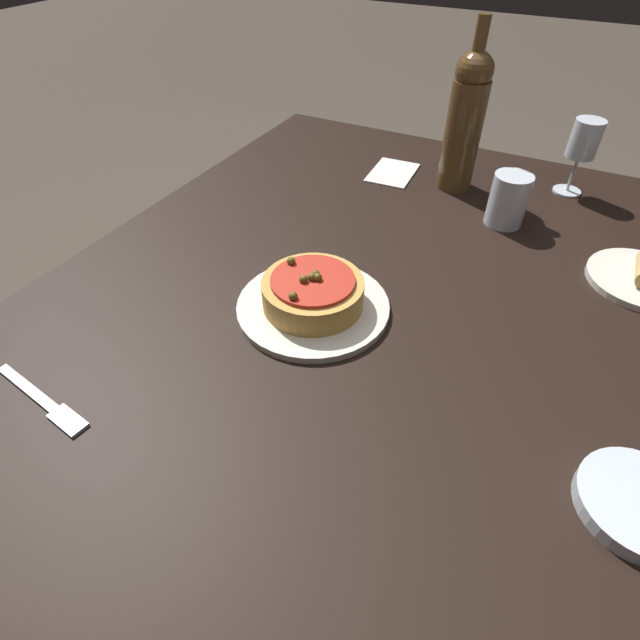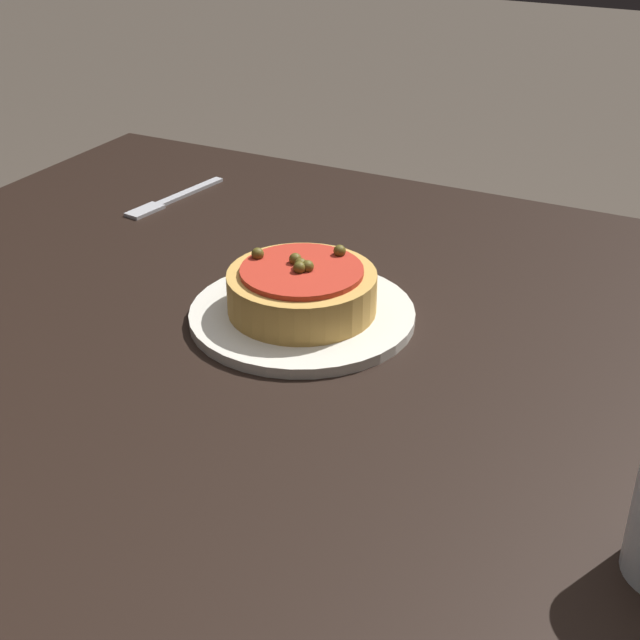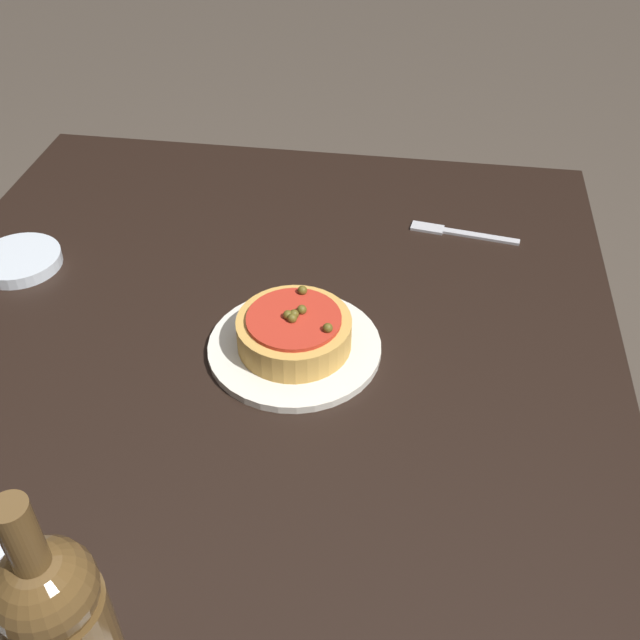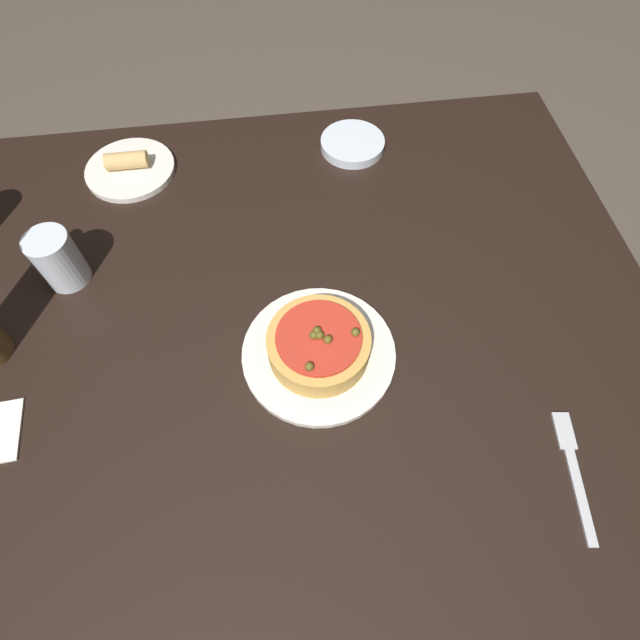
{
  "view_description": "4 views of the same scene",
  "coord_description": "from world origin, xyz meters",
  "px_view_note": "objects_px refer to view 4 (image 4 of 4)",
  "views": [
    {
      "loc": [
        -0.64,
        -0.23,
        1.3
      ],
      "look_at": [
        -0.13,
        0.04,
        0.8
      ],
      "focal_mm": 28.0,
      "sensor_mm": 36.0,
      "label": 1
    },
    {
      "loc": [
        0.33,
        -0.69,
        1.24
      ],
      "look_at": [
        -0.03,
        0.01,
        0.81
      ],
      "focal_mm": 50.0,
      "sensor_mm": 36.0,
      "label": 2
    },
    {
      "loc": [
        0.7,
        0.23,
        1.5
      ],
      "look_at": [
        -0.05,
        0.12,
        0.87
      ],
      "focal_mm": 42.0,
      "sensor_mm": 36.0,
      "label": 3
    },
    {
      "loc": [
        -0.04,
        0.44,
        1.5
      ],
      "look_at": [
        -0.1,
        0.02,
        0.79
      ],
      "focal_mm": 28.0,
      "sensor_mm": 36.0,
      "label": 4
    }
  ],
  "objects_px": {
    "dining_table": "(267,345)",
    "side_bowl": "(352,144)",
    "pizza": "(319,344)",
    "fork": "(573,466)",
    "water_cup": "(58,259)",
    "dinner_plate": "(319,353)",
    "side_plate": "(130,168)"
  },
  "relations": [
    {
      "from": "water_cup",
      "to": "fork",
      "type": "distance_m",
      "value": 0.89
    },
    {
      "from": "side_plate",
      "to": "pizza",
      "type": "bearing_deg",
      "value": 124.71
    },
    {
      "from": "dining_table",
      "to": "side_bowl",
      "type": "xyz_separation_m",
      "value": [
        -0.23,
        -0.41,
        0.09
      ]
    },
    {
      "from": "dinner_plate",
      "to": "water_cup",
      "type": "relative_size",
      "value": 2.4
    },
    {
      "from": "dining_table",
      "to": "side_bowl",
      "type": "distance_m",
      "value": 0.48
    },
    {
      "from": "dining_table",
      "to": "water_cup",
      "type": "height_order",
      "value": "water_cup"
    },
    {
      "from": "fork",
      "to": "water_cup",
      "type": "bearing_deg",
      "value": 68.0
    },
    {
      "from": "pizza",
      "to": "fork",
      "type": "distance_m",
      "value": 0.41
    },
    {
      "from": "side_plate",
      "to": "dinner_plate",
      "type": "bearing_deg",
      "value": 124.71
    },
    {
      "from": "pizza",
      "to": "dining_table",
      "type": "bearing_deg",
      "value": -40.07
    },
    {
      "from": "pizza",
      "to": "side_bowl",
      "type": "relative_size",
      "value": 1.2
    },
    {
      "from": "side_plate",
      "to": "fork",
      "type": "bearing_deg",
      "value": 133.54
    },
    {
      "from": "pizza",
      "to": "fork",
      "type": "bearing_deg",
      "value": 146.03
    },
    {
      "from": "water_cup",
      "to": "fork",
      "type": "relative_size",
      "value": 0.55
    },
    {
      "from": "dining_table",
      "to": "side_bowl",
      "type": "height_order",
      "value": "side_bowl"
    },
    {
      "from": "dinner_plate",
      "to": "pizza",
      "type": "bearing_deg",
      "value": 126.9
    },
    {
      "from": "dinner_plate",
      "to": "side_bowl",
      "type": "bearing_deg",
      "value": -105.88
    },
    {
      "from": "side_bowl",
      "to": "fork",
      "type": "bearing_deg",
      "value": 105.78
    },
    {
      "from": "pizza",
      "to": "side_bowl",
      "type": "distance_m",
      "value": 0.51
    },
    {
      "from": "dinner_plate",
      "to": "side_plate",
      "type": "bearing_deg",
      "value": -55.29
    },
    {
      "from": "dining_table",
      "to": "side_plate",
      "type": "relative_size",
      "value": 7.61
    },
    {
      "from": "dining_table",
      "to": "fork",
      "type": "xyz_separation_m",
      "value": [
        -0.43,
        0.3,
        0.08
      ]
    },
    {
      "from": "fork",
      "to": "dining_table",
      "type": "bearing_deg",
      "value": 63.0
    },
    {
      "from": "pizza",
      "to": "side_plate",
      "type": "xyz_separation_m",
      "value": [
        0.33,
        -0.48,
        -0.03
      ]
    },
    {
      "from": "dinner_plate",
      "to": "side_plate",
      "type": "height_order",
      "value": "side_plate"
    },
    {
      "from": "water_cup",
      "to": "side_bowl",
      "type": "xyz_separation_m",
      "value": [
        -0.56,
        -0.27,
        -0.04
      ]
    },
    {
      "from": "water_cup",
      "to": "dinner_plate",
      "type": "bearing_deg",
      "value": 152.89
    },
    {
      "from": "pizza",
      "to": "side_plate",
      "type": "height_order",
      "value": "pizza"
    },
    {
      "from": "dining_table",
      "to": "pizza",
      "type": "relative_size",
      "value": 8.45
    },
    {
      "from": "pizza",
      "to": "fork",
      "type": "relative_size",
      "value": 0.86
    },
    {
      "from": "water_cup",
      "to": "side_bowl",
      "type": "relative_size",
      "value": 0.76
    },
    {
      "from": "dinner_plate",
      "to": "pizza",
      "type": "relative_size",
      "value": 1.53
    }
  ]
}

